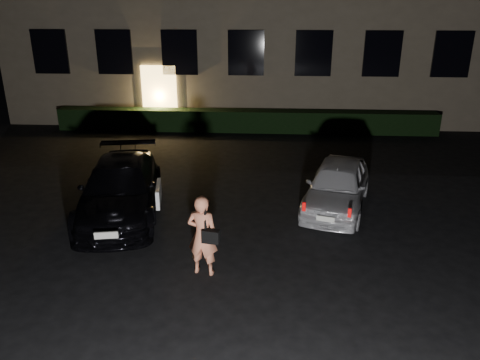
{
  "coord_description": "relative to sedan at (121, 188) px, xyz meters",
  "views": [
    {
      "loc": [
        0.93,
        -7.7,
        4.9
      ],
      "look_at": [
        0.33,
        2.0,
        1.16
      ],
      "focal_mm": 35.0,
      "sensor_mm": 36.0,
      "label": 1
    }
  ],
  "objects": [
    {
      "name": "man",
      "position": [
        2.37,
        -2.6,
        0.16
      ],
      "size": [
        0.67,
        0.49,
        1.6
      ],
      "rotation": [
        0.0,
        0.0,
        2.96
      ],
      "color": "#E0825E",
      "rests_on": "ground"
    },
    {
      "name": "ground",
      "position": [
        2.62,
        -2.61,
        -0.64
      ],
      "size": [
        80.0,
        80.0,
        0.0
      ],
      "primitive_type": "plane",
      "color": "black",
      "rests_on": "ground"
    },
    {
      "name": "hatch",
      "position": [
        5.3,
        0.64,
        -0.05
      ],
      "size": [
        2.28,
        3.74,
        1.19
      ],
      "rotation": [
        0.0,
        0.0,
        -0.27
      ],
      "color": "silver",
      "rests_on": "ground"
    },
    {
      "name": "sedan",
      "position": [
        0.0,
        0.0,
        0.0
      ],
      "size": [
        2.54,
        4.66,
        1.28
      ],
      "rotation": [
        0.0,
        0.0,
        0.17
      ],
      "color": "black",
      "rests_on": "ground"
    },
    {
      "name": "hedge",
      "position": [
        2.62,
        7.89,
        -0.22
      ],
      "size": [
        15.0,
        0.7,
        0.85
      ],
      "primitive_type": "cube",
      "color": "black",
      "rests_on": "ground"
    }
  ]
}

